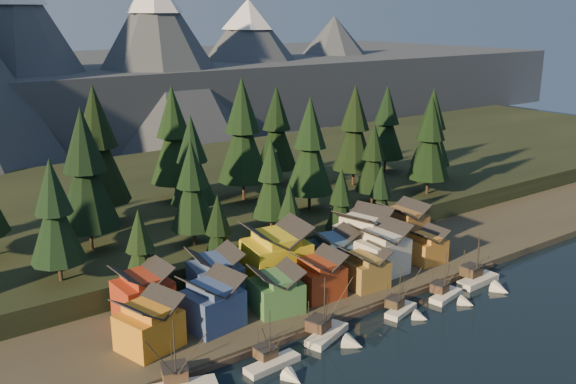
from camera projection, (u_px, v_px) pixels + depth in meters
ground at (413, 354)px, 102.04m from camera, size 500.00×500.00×0.00m
shore_strip at (270, 270)px, 132.88m from camera, size 400.00×50.00×1.50m
hillside at (164, 203)px, 171.07m from camera, size 420.00×100.00×6.00m
dock at (345, 313)px, 114.71m from camera, size 80.00×4.00×1.00m
mountain_ridge at (16, 79)px, 258.31m from camera, size 560.00×190.00×90.00m
boat_1 at (277, 359)px, 96.90m from camera, size 9.58×10.34×10.28m
boat_2 at (333, 327)px, 105.63m from camera, size 10.01×10.61×11.98m
boat_4 at (405, 304)px, 114.68m from camera, size 7.93×8.46×9.86m
boat_5 at (451, 290)px, 120.51m from camera, size 8.46×8.98×10.26m
boat_6 at (483, 274)px, 126.83m from camera, size 9.95×10.78×12.20m
house_front_0 at (149, 321)px, 99.72m from camera, size 10.43×10.09×8.62m
house_front_1 at (212, 300)px, 106.59m from camera, size 9.86×9.56×9.05m
house_front_2 at (276, 288)px, 112.64m from camera, size 9.39×9.45×7.91m
house_front_3 at (318, 274)px, 118.01m from camera, size 8.49×8.11×8.41m
house_front_4 at (365, 266)px, 122.71m from camera, size 7.88×8.42×7.47m
house_front_5 at (380, 248)px, 128.22m from camera, size 10.00×9.13×10.30m
house_front_6 at (426, 245)px, 134.53m from camera, size 7.32×6.94×7.13m
house_back_0 at (143, 291)px, 109.42m from camera, size 8.97×8.64×9.48m
house_back_1 at (215, 274)px, 116.12m from camera, size 9.83×9.92×9.65m
house_back_2 at (276, 252)px, 123.12m from camera, size 12.86×12.08×12.08m
house_back_3 at (333, 249)px, 129.58m from camera, size 10.16×9.44×8.79m
house_back_4 at (363, 233)px, 135.96m from camera, size 11.87×11.58×10.79m
house_back_5 at (403, 224)px, 143.41m from camera, size 9.01×9.12×9.85m
tree_hill_2 at (54, 215)px, 111.56m from camera, size 9.66×9.66×22.51m
tree_hill_3 at (86, 173)px, 125.59m from camera, size 12.46×12.46×29.02m
tree_hill_4 at (97, 149)px, 141.41m from camera, size 13.50×13.50×31.45m
tree_hill_5 at (192, 189)px, 129.10m from camera, size 9.46×9.46×22.04m
tree_hill_6 at (192, 163)px, 144.93m from camera, size 10.48×10.48×24.43m
tree_hill_7 at (271, 181)px, 138.02m from camera, size 8.79×8.79×20.47m
tree_hill_8 at (243, 134)px, 159.60m from camera, size 13.36×13.36×31.13m
tree_hill_9 at (310, 149)px, 151.48m from camera, size 11.84×11.84×27.58m
tree_hill_10 at (277, 131)px, 175.48m from camera, size 11.72×11.72×27.30m
tree_hill_11 at (373, 160)px, 157.78m from camera, size 8.75×8.75×20.38m
tree_hill_12 at (354, 131)px, 173.63m from camera, size 11.95×11.95×27.83m
tree_hill_13 at (430, 141)px, 165.63m from camera, size 11.11×11.11×25.89m
tree_hill_14 at (386, 125)px, 188.81m from camera, size 11.09×11.09×25.84m
tree_hill_15 at (174, 138)px, 159.70m from camera, size 12.50×12.50×29.11m
tree_hill_17 at (432, 130)px, 180.19m from camera, size 11.19×11.19×26.06m
tree_shore_0 at (141, 252)px, 114.11m from camera, size 7.63×7.63×17.77m
tree_shore_1 at (218, 234)px, 123.22m from camera, size 7.60×7.60×17.71m
tree_shore_2 at (290, 219)px, 132.96m from camera, size 7.38×7.38×17.19m
tree_shore_3 at (341, 205)px, 140.73m from camera, size 7.93×7.93×18.46m
tree_shore_4 at (380, 198)px, 147.71m from camera, size 7.46×7.46×17.37m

